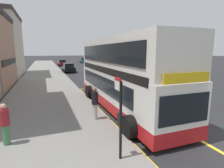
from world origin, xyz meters
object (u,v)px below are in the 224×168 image
at_px(double_decker_bus, 121,76).
at_px(parked_car_teal_distant, 84,60).
at_px(pedestrian_further_back, 5,123).
at_px(pedestrian_waiting_near_sign, 95,102).
at_px(bus_stop_sign, 120,112).
at_px(parked_car_teal_far, 115,68).
at_px(parked_car_black_ahead, 69,68).
at_px(parked_car_maroon_behind, 62,63).

bearing_deg(double_decker_bus, parked_car_teal_distant, 80.98).
height_order(parked_car_teal_distant, pedestrian_further_back, pedestrian_further_back).
bearing_deg(double_decker_bus, pedestrian_waiting_near_sign, -142.30).
height_order(bus_stop_sign, parked_car_teal_far, bus_stop_sign).
bearing_deg(double_decker_bus, parked_car_black_ahead, 91.49).
relative_size(bus_stop_sign, parked_car_teal_distant, 0.63).
relative_size(parked_car_teal_distant, pedestrian_further_back, 2.62).
bearing_deg(bus_stop_sign, parked_car_teal_distant, 79.32).
distance_m(bus_stop_sign, pedestrian_further_back, 4.35).
bearing_deg(parked_car_teal_far, parked_car_maroon_behind, 112.15).
distance_m(parked_car_black_ahead, pedestrian_further_back, 25.13).
relative_size(bus_stop_sign, parked_car_black_ahead, 0.63).
relative_size(parked_car_black_ahead, pedestrian_further_back, 2.62).
xyz_separation_m(parked_car_teal_far, pedestrian_further_back, (-13.20, -22.34, 0.21)).
bearing_deg(pedestrian_further_back, parked_car_black_ahead, 77.40).
xyz_separation_m(double_decker_bus, parked_car_teal_distant, (7.38, 46.51, -1.27)).
height_order(parked_car_teal_far, parked_car_black_ahead, same).
xyz_separation_m(parked_car_teal_far, pedestrian_waiting_near_sign, (-9.39, -21.00, 0.24)).
bearing_deg(double_decker_bus, bus_stop_sign, -114.20).
height_order(parked_car_maroon_behind, pedestrian_waiting_near_sign, pedestrian_waiting_near_sign).
xyz_separation_m(bus_stop_sign, parked_car_teal_far, (9.55, 24.60, -0.90)).
relative_size(parked_car_teal_far, pedestrian_further_back, 2.62).
height_order(double_decker_bus, parked_car_black_ahead, double_decker_bus).
distance_m(double_decker_bus, parked_car_teal_distant, 47.10).
bearing_deg(pedestrian_further_back, pedestrian_waiting_near_sign, 19.27).
relative_size(parked_car_maroon_behind, pedestrian_further_back, 2.62).
distance_m(parked_car_maroon_behind, pedestrian_further_back, 40.18).
height_order(parked_car_black_ahead, pedestrian_waiting_near_sign, pedestrian_waiting_near_sign).
height_order(double_decker_bus, bus_stop_sign, double_decker_bus).
distance_m(parked_car_teal_far, pedestrian_waiting_near_sign, 23.00).
bearing_deg(bus_stop_sign, parked_car_maroon_behind, 87.03).
bearing_deg(pedestrian_further_back, parked_car_teal_distant, 74.85).
bearing_deg(pedestrian_waiting_near_sign, pedestrian_further_back, -160.73).
xyz_separation_m(parked_car_maroon_behind, pedestrian_further_back, (-5.83, -39.75, 0.21)).
relative_size(parked_car_maroon_behind, pedestrian_waiting_near_sign, 2.54).
distance_m(parked_car_teal_far, parked_car_black_ahead, 8.02).
distance_m(parked_car_teal_far, parked_car_teal_distant, 27.23).
height_order(parked_car_teal_distant, pedestrian_waiting_near_sign, pedestrian_waiting_near_sign).
relative_size(double_decker_bus, parked_car_teal_far, 2.66).
bearing_deg(pedestrian_waiting_near_sign, parked_car_teal_distant, 78.73).
bearing_deg(bus_stop_sign, pedestrian_waiting_near_sign, 87.41).
height_order(double_decker_bus, parked_car_teal_far, double_decker_bus).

